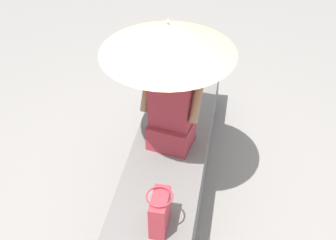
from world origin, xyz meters
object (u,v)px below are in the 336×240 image
at_px(handbag_black, 160,211).
at_px(magazine, 171,106).
at_px(parasol, 168,38).
at_px(person_seated, 171,106).

height_order(handbag_black, magazine, handbag_black).
bearing_deg(parasol, person_seated, -78.12).
xyz_separation_m(person_seated, magazine, (0.50, 0.09, -0.38)).
bearing_deg(handbag_black, parasol, 6.60).
bearing_deg(parasol, magazine, 7.51).
height_order(parasol, handbag_black, parasol).
bearing_deg(handbag_black, magazine, 6.94).
xyz_separation_m(person_seated, parasol, (-0.01, 0.03, 0.59)).
distance_m(person_seated, magazine, 0.63).
xyz_separation_m(handbag_black, magazine, (1.33, 0.16, -0.14)).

